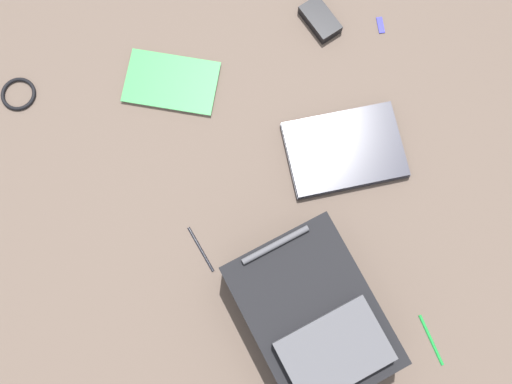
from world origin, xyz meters
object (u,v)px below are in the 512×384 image
cable_coil (18,94)px  usb_stick (381,25)px  backpack (312,318)px  book_red (171,82)px  pen_blue (431,340)px  laptop (345,150)px  power_brick (320,20)px  pen_black (201,249)px

cable_coil → usb_stick: cable_coil is taller
backpack → book_red: 0.82m
pen_blue → usb_stick: size_ratio=2.70×
backpack → usb_stick: (0.53, 0.77, -0.09)m
book_red → pen_blue: size_ratio=2.24×
backpack → laptop: 0.51m
laptop → backpack: bearing=-122.4°
power_brick → pen_black: size_ratio=0.91×
pen_blue → power_brick: bearing=87.3°
laptop → usb_stick: bearing=53.5°
cable_coil → laptop: bearing=-29.6°
laptop → book_red: (-0.42, 0.38, -0.01)m
cable_coil → pen_blue: bearing=-50.2°
laptop → pen_black: (-0.50, -0.14, -0.01)m
laptop → pen_blue: 0.59m
cable_coil → pen_blue: size_ratio=0.73×
backpack → pen_blue: (0.30, -0.17, -0.09)m
book_red → pen_blue: bearing=-64.9°
book_red → cable_coil: (-0.45, 0.12, -0.00)m
usb_stick → pen_blue: bearing=-103.4°
cable_coil → pen_black: 0.74m
power_brick → cable_coil: bearing=175.4°
backpack → cable_coil: size_ratio=4.47×
power_brick → pen_blue: power_brick is taller
power_brick → laptop: bearing=-100.7°
pen_black → pen_blue: size_ratio=1.00×
book_red → power_brick: size_ratio=2.45×
laptop → cable_coil: size_ratio=3.45×
backpack → pen_blue: 0.36m
backpack → usb_stick: size_ratio=8.81×
power_brick → usb_stick: size_ratio=2.47×
pen_blue → book_red: bearing=115.1°
backpack → usb_stick: 0.94m
backpack → power_brick: size_ratio=3.57×
book_red → pen_black: (-0.08, -0.52, -0.00)m
backpack → laptop: (0.27, 0.42, -0.08)m
cable_coil → pen_blue: (0.91, -1.09, -0.00)m
pen_black → pen_blue: 0.70m
book_red → pen_black: 0.52m
pen_black → laptop: bearing=15.6°
book_red → power_brick: power_brick is taller
pen_black → pen_blue: (0.53, -0.46, 0.00)m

